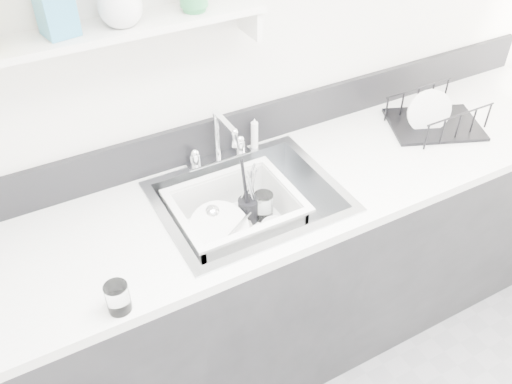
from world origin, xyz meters
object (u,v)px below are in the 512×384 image
sink (249,216)px  dish_rack (437,112)px  wash_tub (236,217)px  counter_run (250,283)px

sink → dish_rack: 0.92m
wash_tub → dish_rack: size_ratio=1.19×
counter_run → wash_tub: bearing=168.1°
counter_run → dish_rack: dish_rack is taller
wash_tub → dish_rack: dish_rack is taller
sink → dish_rack: dish_rack is taller
dish_rack → sink: bearing=-154.7°
sink → dish_rack: size_ratio=1.73×
sink → wash_tub: (-0.05, 0.01, 0.01)m
dish_rack → counter_run: bearing=-154.7°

